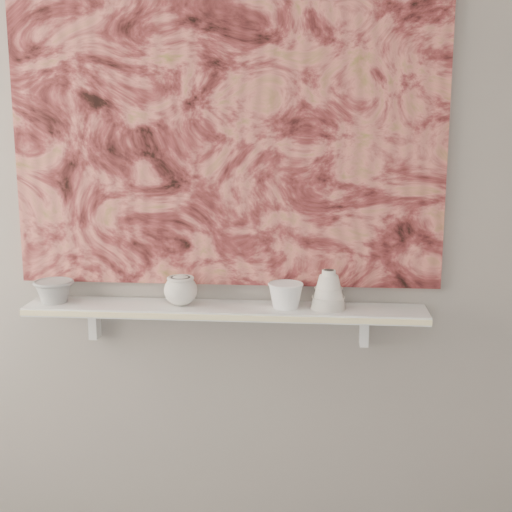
# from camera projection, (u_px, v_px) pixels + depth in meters

# --- Properties ---
(wall_back) EXTENTS (3.60, 0.00, 3.60)m
(wall_back) POSITION_uv_depth(u_px,v_px,m) (227.00, 183.00, 2.50)
(wall_back) COLOR gray
(wall_back) RESTS_ON floor
(shelf) EXTENTS (1.40, 0.18, 0.03)m
(shelf) POSITION_uv_depth(u_px,v_px,m) (225.00, 310.00, 2.49)
(shelf) COLOR silver
(shelf) RESTS_ON wall_back
(shelf_stripe) EXTENTS (1.40, 0.01, 0.02)m
(shelf_stripe) POSITION_uv_depth(u_px,v_px,m) (221.00, 318.00, 2.40)
(shelf_stripe) COLOR beige
(shelf_stripe) RESTS_ON shelf
(bracket_left) EXTENTS (0.03, 0.06, 0.12)m
(bracket_left) POSITION_uv_depth(u_px,v_px,m) (95.00, 322.00, 2.61)
(bracket_left) COLOR silver
(bracket_left) RESTS_ON wall_back
(bracket_right) EXTENTS (0.03, 0.06, 0.12)m
(bracket_right) POSITION_uv_depth(u_px,v_px,m) (364.00, 329.00, 2.53)
(bracket_right) COLOR silver
(bracket_right) RESTS_ON wall_back
(painting) EXTENTS (1.50, 0.02, 1.10)m
(painting) POSITION_uv_depth(u_px,v_px,m) (226.00, 128.00, 2.44)
(painting) COLOR maroon
(painting) RESTS_ON wall_back
(house_motif) EXTENTS (0.09, 0.00, 0.08)m
(house_motif) POSITION_uv_depth(u_px,v_px,m) (356.00, 219.00, 2.46)
(house_motif) COLOR black
(house_motif) RESTS_ON painting
(bowl_grey) EXTENTS (0.14, 0.14, 0.08)m
(bowl_grey) POSITION_uv_depth(u_px,v_px,m) (54.00, 291.00, 2.53)
(bowl_grey) COLOR gray
(bowl_grey) RESTS_ON shelf
(cup_cream) EXTENTS (0.15, 0.15, 0.11)m
(cup_cream) POSITION_uv_depth(u_px,v_px,m) (181.00, 290.00, 2.49)
(cup_cream) COLOR silver
(cup_cream) RESTS_ON shelf
(bell_vessel) EXTENTS (0.14, 0.14, 0.14)m
(bell_vessel) POSITION_uv_depth(u_px,v_px,m) (328.00, 289.00, 2.44)
(bell_vessel) COLOR silver
(bell_vessel) RESTS_ON shelf
(bowl_white) EXTENTS (0.15, 0.15, 0.09)m
(bowl_white) POSITION_uv_depth(u_px,v_px,m) (286.00, 295.00, 2.46)
(bowl_white) COLOR white
(bowl_white) RESTS_ON shelf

